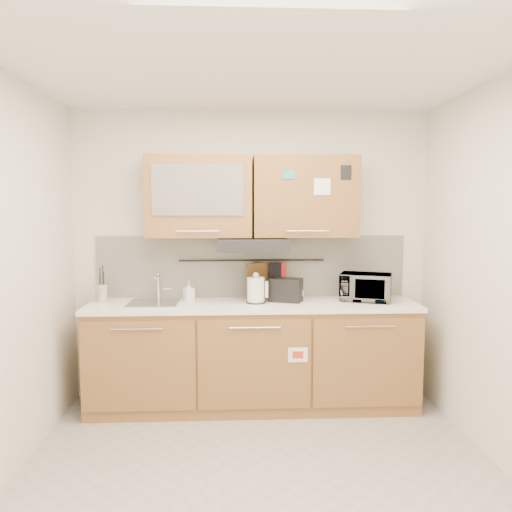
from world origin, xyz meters
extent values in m
plane|color=#9E9993|center=(0.00, 0.00, 0.00)|extent=(3.20, 3.20, 0.00)
plane|color=white|center=(0.00, 0.00, 2.60)|extent=(3.20, 3.20, 0.00)
plane|color=silver|center=(0.00, 1.50, 1.30)|extent=(3.20, 0.00, 3.20)
cube|color=#9B6537|center=(0.00, 1.20, 0.44)|extent=(2.80, 0.60, 0.88)
cube|color=black|center=(0.00, 1.20, 0.05)|extent=(2.80, 0.54, 0.10)
cube|color=olive|center=(-0.93, 0.89, 0.47)|extent=(0.91, 0.02, 0.74)
cylinder|color=silver|center=(-0.93, 0.86, 0.78)|extent=(0.41, 0.01, 0.01)
cube|color=olive|center=(0.00, 0.89, 0.47)|extent=(0.91, 0.02, 0.74)
cylinder|color=silver|center=(0.00, 0.86, 0.78)|extent=(0.41, 0.01, 0.01)
cube|color=olive|center=(0.93, 0.89, 0.47)|extent=(0.91, 0.02, 0.74)
cylinder|color=silver|center=(0.93, 0.86, 0.78)|extent=(0.41, 0.01, 0.01)
cube|color=white|center=(0.00, 1.19, 0.90)|extent=(2.82, 0.62, 0.04)
cube|color=silver|center=(0.00, 1.49, 1.20)|extent=(2.80, 0.02, 0.56)
cube|color=#9B6537|center=(-0.46, 1.32, 1.83)|extent=(0.90, 0.35, 0.70)
cube|color=silver|center=(-0.46, 1.14, 1.88)|extent=(0.76, 0.02, 0.42)
cube|color=olive|center=(0.46, 1.32, 1.83)|extent=(0.90, 0.35, 0.70)
cube|color=white|center=(0.58, 1.14, 1.91)|extent=(0.14, 0.00, 0.14)
cube|color=black|center=(0.00, 1.25, 1.42)|extent=(0.60, 0.46, 0.10)
cube|color=silver|center=(-0.85, 1.20, 0.92)|extent=(0.42, 0.40, 0.03)
cylinder|color=silver|center=(-0.83, 1.36, 1.04)|extent=(0.03, 0.03, 0.24)
cylinder|color=silver|center=(-0.83, 1.28, 1.14)|extent=(0.02, 0.18, 0.02)
cylinder|color=black|center=(0.00, 1.45, 1.26)|extent=(1.30, 0.02, 0.02)
cylinder|color=silver|center=(-1.30, 1.29, 1.00)|extent=(0.15, 0.15, 0.16)
cylinder|color=black|center=(-1.32, 1.30, 1.07)|extent=(0.01, 0.01, 0.29)
cylinder|color=black|center=(-1.28, 1.27, 1.05)|extent=(0.01, 0.01, 0.26)
cylinder|color=black|center=(-1.30, 1.31, 1.08)|extent=(0.01, 0.01, 0.32)
cylinder|color=black|center=(-1.32, 1.27, 1.04)|extent=(0.01, 0.01, 0.23)
cylinder|color=white|center=(0.02, 1.18, 1.03)|extent=(0.19, 0.19, 0.22)
sphere|color=white|center=(0.02, 1.18, 1.16)|extent=(0.05, 0.05, 0.05)
cube|color=white|center=(0.12, 1.16, 1.04)|extent=(0.03, 0.03, 0.14)
cylinder|color=black|center=(0.02, 1.18, 0.93)|extent=(0.17, 0.17, 0.01)
cube|color=black|center=(0.29, 1.24, 1.02)|extent=(0.31, 0.25, 0.20)
cube|color=black|center=(0.25, 1.25, 1.12)|extent=(0.11, 0.14, 0.01)
cube|color=black|center=(0.34, 1.22, 1.12)|extent=(0.11, 0.14, 0.01)
imported|color=#999999|center=(0.99, 1.25, 1.04)|extent=(0.50, 0.42, 0.24)
imported|color=#999999|center=(-0.56, 1.28, 1.01)|extent=(0.11, 0.11, 0.18)
cube|color=brown|center=(0.09, 1.44, 1.05)|extent=(0.28, 0.14, 0.37)
cube|color=#213C9B|center=(0.06, 1.44, 1.15)|extent=(0.11, 0.05, 0.18)
cube|color=black|center=(0.22, 1.44, 1.14)|extent=(0.13, 0.05, 0.20)
cube|color=red|center=(0.24, 1.44, 1.15)|extent=(0.15, 0.07, 0.18)
camera|label=1|loc=(-0.18, -3.04, 1.73)|focal=35.00mm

